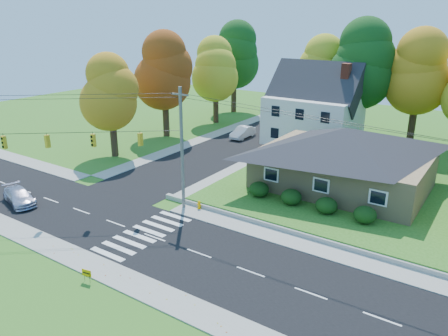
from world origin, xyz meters
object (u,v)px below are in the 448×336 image
(silver_sedan, at_px, (19,196))
(white_car, at_px, (243,132))
(fire_hydrant, at_px, (199,205))
(ranch_house, at_px, (344,157))

(silver_sedan, xyz_separation_m, white_car, (4.56, 28.55, 0.09))
(silver_sedan, xyz_separation_m, fire_hydrant, (13.31, 7.55, -0.30))
(ranch_house, distance_m, silver_sedan, 28.14)
(silver_sedan, height_order, white_car, white_car)
(ranch_house, distance_m, white_car, 20.25)
(white_car, distance_m, fire_hydrant, 22.75)
(silver_sedan, distance_m, white_car, 28.92)
(silver_sedan, relative_size, white_car, 1.00)
(silver_sedan, bearing_deg, white_car, 6.90)
(white_car, height_order, fire_hydrant, white_car)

